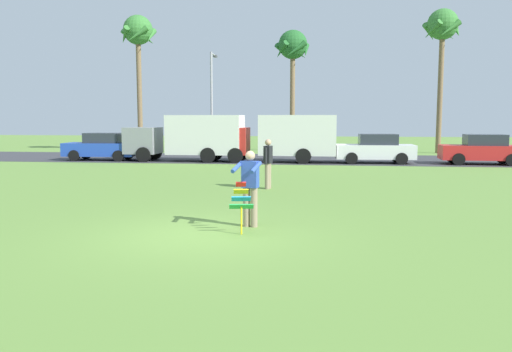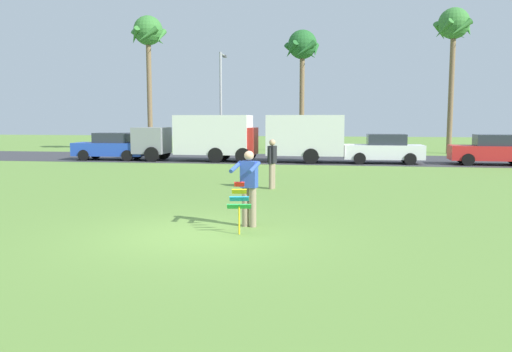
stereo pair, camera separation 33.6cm
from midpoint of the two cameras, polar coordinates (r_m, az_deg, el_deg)
The scene contains 14 objects.
ground_plane at distance 11.14m, azimuth -5.55°, elevation -6.42°, with size 120.00×120.00×0.00m, color olive.
road_strip at distance 31.48m, azimuth 3.97°, elevation 1.89°, with size 120.00×8.00×0.01m, color #38383D.
person_kite_flyer at distance 11.71m, azimuth 0.02°, elevation -1.03°, with size 0.64×0.72×1.73m.
kite_held at distance 11.15m, azimuth -0.99°, elevation -2.66°, with size 0.53×0.68×1.07m.
parked_car_blue at distance 31.72m, azimuth -15.29°, elevation 3.10°, with size 4.26×1.96×1.60m.
parked_truck_grey_van at distance 29.89m, azimuth -5.89°, elevation 4.33°, with size 6.73×2.18×2.62m.
parked_truck_red_cab at distance 28.99m, azimuth 4.16°, elevation 4.28°, with size 6.71×2.15×2.62m.
parked_car_white at distance 29.03m, azimuth 14.16°, elevation 2.85°, with size 4.24×1.92×1.60m.
parked_car_red at distance 30.04m, azimuth 24.77°, elevation 2.57°, with size 4.26×1.96×1.60m.
palm_tree_left_near at distance 39.66m, azimuth -11.49°, elevation 14.69°, with size 2.58×2.71×9.81m.
palm_tree_right_near at distance 39.10m, azimuth 5.36°, elevation 13.60°, with size 2.58×2.71×8.84m.
palm_tree_centre_far at distance 39.15m, azimuth 21.08°, elevation 14.65°, with size 2.58×2.71×9.91m.
streetlight_pole at distance 36.85m, azimuth -3.56°, elevation 8.75°, with size 0.24×1.65×7.00m.
person_walker_near at distance 18.09m, azimuth 2.32°, elevation 1.52°, with size 0.30×0.56×1.73m.
Camera 2 is at (2.92, -10.49, 2.46)m, focal length 36.49 mm.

